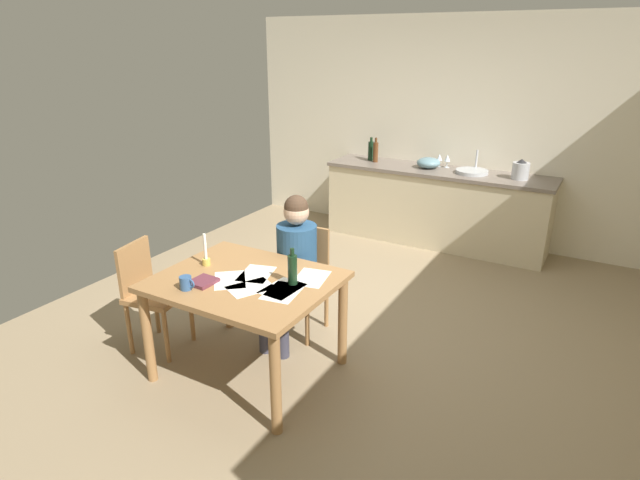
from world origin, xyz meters
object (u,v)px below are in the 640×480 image
dining_table (246,292)px  mixing_bowl (428,163)px  sink_unit (472,171)px  wine_glass_by_kettle (439,158)px  person_seated (293,260)px  bottle_vinegar (376,152)px  book_magazine (203,282)px  stovetop_kettle (521,170)px  wine_bottle_on_table (292,269)px  bottle_oil (371,150)px  chair_at_table (302,274)px  wine_glass_near_sink (447,158)px  candlestick (206,257)px  chair_side_empty (151,291)px  coffee_mug (186,283)px

dining_table → mixing_bowl: (0.18, 3.29, 0.31)m
sink_unit → wine_glass_by_kettle: (-0.43, 0.15, 0.09)m
person_seated → bottle_vinegar: (-0.51, 2.69, 0.35)m
book_magazine → stovetop_kettle: 3.76m
wine_bottle_on_table → mixing_bowl: bearing=92.7°
dining_table → wine_bottle_on_table: size_ratio=4.66×
dining_table → bottle_vinegar: bottle_vinegar is taller
bottle_oil → bottle_vinegar: bottle_vinegar is taller
chair_at_table → book_magazine: (-0.21, -0.94, 0.27)m
person_seated → bottle_oil: 2.85m
dining_table → sink_unit: bearing=78.0°
wine_glass_near_sink → chair_at_table: bearing=-97.5°
candlestick → wine_glass_near_sink: size_ratio=1.59×
bottle_vinegar → chair_at_table: bearing=-78.8°
sink_unit → bottle_oil: size_ratio=1.27×
chair_side_empty → sink_unit: sink_unit is taller
chair_side_empty → mixing_bowl: bearing=72.8°
dining_table → coffee_mug: coffee_mug is taller
mixing_bowl → bottle_vinegar: bearing=-179.1°
chair_side_empty → stovetop_kettle: 3.99m
wine_bottle_on_table → mixing_bowl: (-0.15, 3.19, 0.10)m
bottle_vinegar → stovetop_kettle: bearing=-0.1°
stovetop_kettle → wine_glass_near_sink: (-0.85, 0.15, 0.01)m
sink_unit → mixing_bowl: bearing=179.0°
sink_unit → bottle_vinegar: bearing=-180.0°
chair_side_empty → mixing_bowl: size_ratio=3.16×
chair_side_empty → coffee_mug: size_ratio=7.38×
chair_side_empty → coffee_mug: (0.63, -0.23, 0.32)m
bottle_oil → coffee_mug: bearing=-84.5°
dining_table → person_seated: size_ratio=1.01×
bottle_oil → wine_glass_by_kettle: size_ratio=1.85×
coffee_mug → chair_at_table: bearing=77.0°
dining_table → wine_glass_near_sink: (0.36, 3.43, 0.36)m
coffee_mug → book_magazine: 0.13m
chair_at_table → wine_glass_by_kettle: wine_glass_by_kettle is taller
dining_table → stovetop_kettle: (1.22, 3.28, 0.35)m
coffee_mug → mixing_bowl: (0.42, 3.61, 0.16)m
dining_table → person_seated: person_seated is taller
bottle_vinegar → stovetop_kettle: (1.71, -0.00, -0.03)m
coffee_mug → person_seated: bearing=74.7°
stovetop_kettle → wine_glass_near_sink: size_ratio=1.43×
dining_table → candlestick: size_ratio=4.94×
book_magazine → mixing_bowl: bearing=85.9°
bottle_vinegar → wine_bottle_on_table: bearing=-75.4°
person_seated → sink_unit: bearing=75.7°
candlestick → sink_unit: size_ratio=0.68×
wine_bottle_on_table → wine_glass_near_sink: 3.33m
stovetop_kettle → wine_bottle_on_table: bearing=-105.5°
coffee_mug → bottle_vinegar: size_ratio=0.39×
book_magazine → mixing_bowl: (0.38, 3.49, 0.19)m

